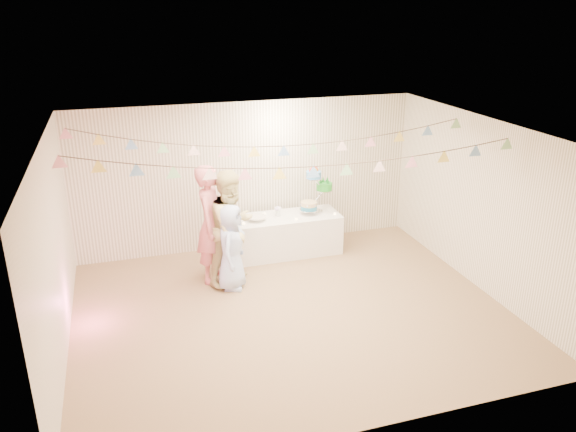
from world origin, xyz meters
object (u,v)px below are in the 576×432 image
object	(u,v)px
person_adult_b	(232,228)
person_child	(231,247)
person_adult_a	(212,224)
cake_stand	(316,187)
table	(287,234)

from	to	relation	value
person_adult_b	person_child	world-z (taller)	person_adult_b
person_adult_a	cake_stand	bearing A→B (deg)	-45.27
cake_stand	person_child	size ratio (longest dim) A/B	0.57
person_adult_b	cake_stand	bearing A→B (deg)	-11.82
table	person_adult_b	world-z (taller)	person_adult_b
person_adult_b	person_child	xyz separation A→B (m)	(-0.06, -0.20, -0.23)
person_child	person_adult_a	bearing A→B (deg)	56.99
person_adult_a	person_adult_b	distance (m)	0.33
cake_stand	person_adult_a	xyz separation A→B (m)	(-1.96, -0.67, -0.20)
person_child	cake_stand	bearing A→B (deg)	-34.11
cake_stand	person_child	distance (m)	2.07
person_adult_a	person_child	world-z (taller)	person_adult_a
table	person_child	bearing A→B (deg)	-140.40
table	person_adult_b	size ratio (longest dim) A/B	1.01
table	cake_stand	xyz separation A→B (m)	(0.55, 0.05, 0.79)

